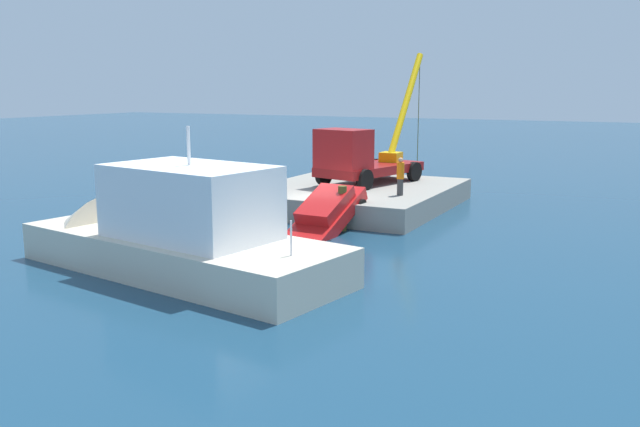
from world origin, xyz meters
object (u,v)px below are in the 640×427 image
dock_worker (400,176)px  moored_yacht (145,248)px  crane_truck (361,156)px  salvaged_car (325,215)px

dock_worker → moored_yacht: size_ratio=0.12×
crane_truck → dock_worker: (2.41, 2.96, -0.55)m
salvaged_car → moored_yacht: size_ratio=0.31×
salvaged_car → moored_yacht: moored_yacht is taller
crane_truck → dock_worker: crane_truck is taller
crane_truck → salvaged_car: crane_truck is taller
dock_worker → salvaged_car: bearing=-21.9°
crane_truck → salvaged_car: 6.96m
moored_yacht → salvaged_car: bearing=156.9°
crane_truck → moored_yacht: (13.94, -1.86, -1.92)m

